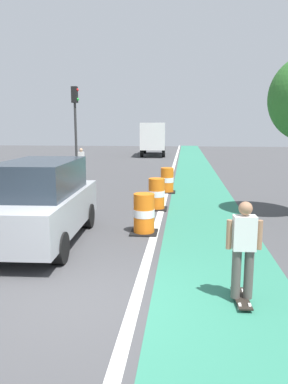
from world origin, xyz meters
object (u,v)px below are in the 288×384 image
object	(u,v)px
traffic_light_corner	(75,115)
pedestrian_crossing	(81,161)
traffic_barrel_mid	(157,194)
traffic_barrel_back	(167,180)
parked_suv_nearest	(42,201)
traffic_barrel_front	(144,214)
delivery_truck_down_block	(153,137)
skateboarder_on_lane	(244,249)

from	to	relation	value
traffic_light_corner	pedestrian_crossing	bearing A→B (deg)	57.39
pedestrian_crossing	traffic_barrel_mid	bearing A→B (deg)	-59.43
traffic_barrel_back	traffic_light_corner	distance (m)	8.00
traffic_light_corner	parked_suv_nearest	bearing A→B (deg)	-77.36
traffic_barrel_front	traffic_barrel_back	distance (m)	6.41
traffic_barrel_front	delivery_truck_down_block	bearing A→B (deg)	94.29
traffic_barrel_mid	traffic_light_corner	world-z (taller)	traffic_light_corner
traffic_barrel_mid	pedestrian_crossing	distance (m)	10.08
traffic_barrel_back	traffic_light_corner	bearing A→B (deg)	138.02
skateboarder_on_lane	parked_suv_nearest	distance (m)	5.23
parked_suv_nearest	traffic_barrel_front	size ratio (longest dim) A/B	4.30
traffic_barrel_back	delivery_truck_down_block	xyz separation A→B (m)	(-2.40, 21.38, 1.31)
traffic_barrel_back	pedestrian_crossing	xyz separation A→B (m)	(-5.33, 5.27, 0.33)
traffic_barrel_front	traffic_barrel_mid	bearing A→B (deg)	87.83
traffic_barrel_mid	delivery_truck_down_block	bearing A→B (deg)	95.06
traffic_barrel_front	skateboarder_on_lane	bearing A→B (deg)	-61.95
skateboarder_on_lane	traffic_barrel_back	xyz separation A→B (m)	(-1.71, 10.20, -0.38)
traffic_barrel_front	traffic_barrel_mid	size ratio (longest dim) A/B	1.00
skateboarder_on_lane	pedestrian_crossing	size ratio (longest dim) A/B	1.05
skateboarder_on_lane	traffic_barrel_back	bearing A→B (deg)	99.49
traffic_barrel_mid	delivery_truck_down_block	world-z (taller)	delivery_truck_down_block
skateboarder_on_lane	traffic_light_corner	bearing A→B (deg)	115.48
traffic_light_corner	pedestrian_crossing	size ratio (longest dim) A/B	3.17
parked_suv_nearest	traffic_barrel_back	bearing A→B (deg)	69.79
traffic_barrel_mid	traffic_light_corner	xyz separation A→B (m)	(-5.32, 8.38, 2.97)
skateboarder_on_lane	delivery_truck_down_block	size ratio (longest dim) A/B	0.22
traffic_barrel_mid	parked_suv_nearest	bearing A→B (deg)	-122.16
traffic_barrel_back	traffic_barrel_front	bearing A→B (deg)	-92.85
traffic_barrel_mid	pedestrian_crossing	xyz separation A→B (m)	(-5.13, 8.68, 0.33)
pedestrian_crossing	delivery_truck_down_block	bearing A→B (deg)	79.70
traffic_barrel_front	traffic_light_corner	size ratio (longest dim) A/B	0.21
parked_suv_nearest	traffic_barrel_back	xyz separation A→B (m)	(2.74, 7.44, -0.50)
traffic_barrel_front	pedestrian_crossing	distance (m)	12.70
parked_suv_nearest	traffic_barrel_back	size ratio (longest dim) A/B	4.30
traffic_barrel_front	traffic_light_corner	distance (m)	12.85
parked_suv_nearest	pedestrian_crossing	distance (m)	12.97
skateboarder_on_lane	traffic_light_corner	world-z (taller)	traffic_light_corner
traffic_barrel_front	traffic_barrel_back	xyz separation A→B (m)	(0.32, 6.40, 0.00)
traffic_barrel_mid	pedestrian_crossing	world-z (taller)	pedestrian_crossing
skateboarder_on_lane	pedestrian_crossing	bearing A→B (deg)	114.47
traffic_light_corner	pedestrian_crossing	xyz separation A→B (m)	(0.19, 0.30, -2.64)
traffic_barrel_front	traffic_light_corner	world-z (taller)	traffic_light_corner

